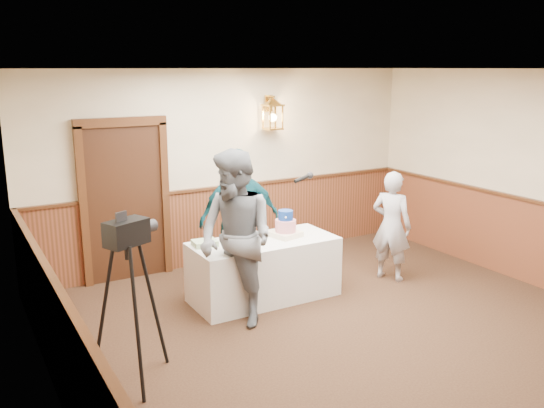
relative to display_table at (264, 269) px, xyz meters
The scene contains 10 objects.
ground 1.97m from the display_table, 79.74° to the right, with size 7.00×7.00×0.00m, color black.
room_shell 1.87m from the display_table, 78.65° to the right, with size 6.02×7.02×2.81m.
display_table is the anchor object (origin of this frame).
tiered_cake 0.60m from the display_table, ahead, with size 0.39×0.39×0.34m.
sheet_cake_yellow 0.54m from the display_table, 167.75° to the right, with size 0.32×0.25×0.07m, color #EDE08D.
sheet_cake_green 0.84m from the display_table, 167.07° to the left, with size 0.28×0.22×0.07m, color #9CBF87.
interviewer 0.97m from the display_table, 142.64° to the right, with size 1.66×1.14×1.96m.
baker 1.87m from the display_table, ahead, with size 0.54×0.36×1.49m, color #A3A2A8.
assistant_p 0.75m from the display_table, 97.25° to the left, with size 1.07×0.44×1.82m, color #0E424E.
tv_camera_rig 2.29m from the display_table, 150.80° to the right, with size 0.59×0.56×1.53m.
Camera 1 is at (-3.62, -4.00, 2.81)m, focal length 38.00 mm.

